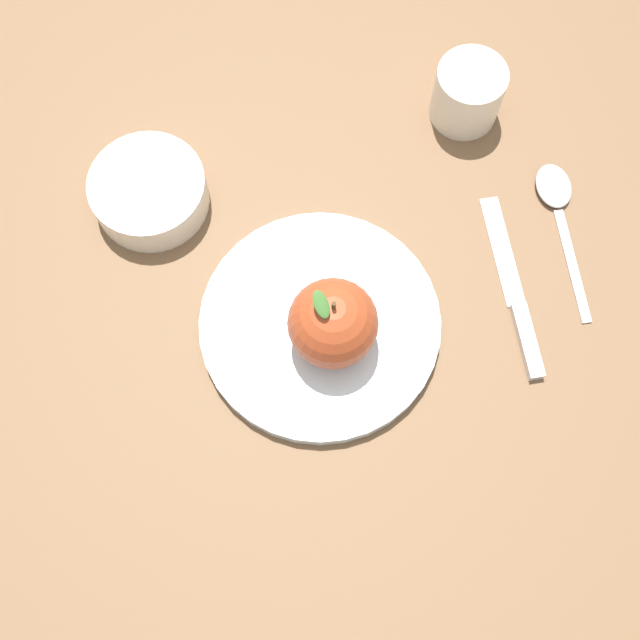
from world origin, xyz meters
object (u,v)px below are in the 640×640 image
Objects in this scene: apple at (333,323)px; side_bowl at (149,190)px; cup at (468,92)px; dinner_plate at (320,324)px; knife at (516,302)px; spoon at (558,202)px.

apple is 0.83× the size of side_bowl.
dinner_plate is at bearing 57.88° from cup.
apple is 1.35× the size of cup.
cup is (-0.13, -0.25, -0.02)m from apple.
cup is 0.37× the size of knife.
apple is at bearing 61.42° from cup.
cup reaches higher than knife.
side_bowl is at bearing -0.54° from spoon.
cup is at bearing -50.85° from spoon.
spoon is at bearing 129.15° from cup.
side_bowl reaches higher than spoon.
side_bowl is at bearing -17.05° from knife.
apple reaches higher than side_bowl.
knife is (-0.35, 0.11, -0.02)m from side_bowl.
apple is 0.28m from cup.
knife is at bearing 162.95° from side_bowl.
dinner_plate is at bearing 141.48° from side_bowl.
apple reaches higher than cup.
spoon is (-0.39, 0.00, -0.02)m from side_bowl.
side_bowl is 0.66× the size of spoon.
knife is at bearing 100.33° from cup.
knife is at bearing -167.33° from apple.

